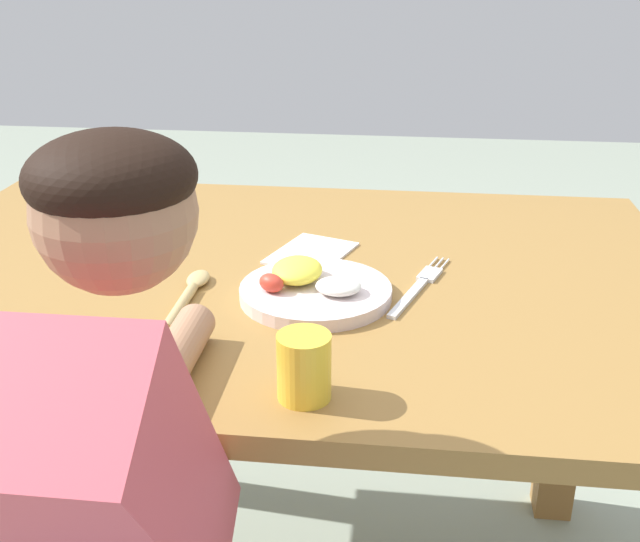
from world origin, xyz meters
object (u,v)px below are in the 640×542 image
object	(u,v)px
spoon	(190,292)
drinking_cup	(304,367)
plate	(312,288)
fork	(419,285)

from	to	relation	value
spoon	drinking_cup	xyz separation A→B (m)	(0.20, -0.24, 0.03)
plate	spoon	size ratio (longest dim) A/B	1.15
fork	spoon	xyz separation A→B (m)	(-0.33, -0.07, 0.00)
fork	drinking_cup	size ratio (longest dim) A/B	2.94
fork	spoon	bearing A→B (deg)	121.44
plate	fork	distance (m)	0.16
plate	drinking_cup	bearing A→B (deg)	-84.65
spoon	drinking_cup	bearing A→B (deg)	-140.76
spoon	drinking_cup	distance (m)	0.32
plate	fork	world-z (taller)	plate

